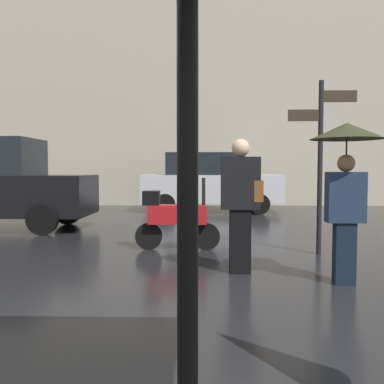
{
  "coord_description": "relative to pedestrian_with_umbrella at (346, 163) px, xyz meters",
  "views": [
    {
      "loc": [
        0.53,
        -2.71,
        1.39
      ],
      "look_at": [
        0.33,
        5.7,
        0.92
      ],
      "focal_mm": 38.92,
      "sensor_mm": 36.0,
      "label": 1
    }
  ],
  "objects": [
    {
      "name": "parked_car_left",
      "position": [
        -1.46,
        8.57,
        -0.5
      ],
      "size": [
        4.44,
        1.98,
        1.89
      ],
      "rotation": [
        0.0,
        0.0,
        3.42
      ],
      "color": "silver",
      "rests_on": "ground"
    },
    {
      "name": "ground_plane",
      "position": [
        -2.24,
        -2.27,
        -1.46
      ],
      "size": [
        60.0,
        60.0,
        0.0
      ],
      "primitive_type": "plane",
      "color": "black"
    },
    {
      "name": "parked_scooter",
      "position": [
        -2.18,
        2.07,
        -0.9
      ],
      "size": [
        1.45,
        0.32,
        1.23
      ],
      "rotation": [
        0.0,
        0.0,
        0.35
      ],
      "color": "black",
      "rests_on": "ground"
    },
    {
      "name": "pedestrian_with_umbrella",
      "position": [
        0.0,
        0.0,
        0.0
      ],
      "size": [
        0.86,
        0.86,
        1.93
      ],
      "rotation": [
        0.0,
        0.0,
        0.08
      ],
      "color": "black",
      "rests_on": "ground"
    },
    {
      "name": "street_signpost",
      "position": [
        0.19,
        1.75,
        0.24
      ],
      "size": [
        1.08,
        0.08,
        2.79
      ],
      "color": "black",
      "rests_on": "ground"
    },
    {
      "name": "pedestrian_with_bag",
      "position": [
        -1.19,
        0.51,
        -0.45
      ],
      "size": [
        0.54,
        0.24,
        1.78
      ],
      "rotation": [
        0.0,
        0.0,
        3.48
      ],
      "color": "black",
      "rests_on": "ground"
    }
  ]
}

